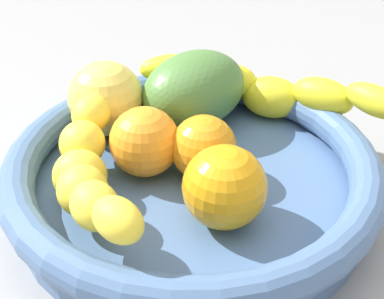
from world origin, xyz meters
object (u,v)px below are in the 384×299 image
object	(u,v)px
orange_front	(225,187)
apple_yellow	(106,99)
orange_mid_left	(204,148)
banana_draped_right	(270,90)
fruit_bowl	(192,175)
banana_draped_left	(90,161)
mango_green	(194,90)
orange_mid_right	(146,139)

from	to	relation	value
orange_front	apple_yellow	distance (cm)	16.77
orange_mid_left	banana_draped_right	bearing A→B (deg)	-19.43
fruit_bowl	orange_front	distance (cm)	6.50
banana_draped_left	fruit_bowl	bearing A→B (deg)	-57.38
mango_green	orange_mid_right	bearing A→B (deg)	168.58
banana_draped_left	banana_draped_right	bearing A→B (deg)	-35.90
orange_mid_right	banana_draped_right	bearing A→B (deg)	-38.02
banana_draped_right	mango_green	world-z (taller)	mango_green
banana_draped_right	orange_front	bearing A→B (deg)	177.25
orange_mid_right	fruit_bowl	bearing A→B (deg)	-95.06
banana_draped_right	orange_mid_right	world-z (taller)	banana_draped_right
banana_draped_right	banana_draped_left	bearing A→B (deg)	144.10
orange_front	mango_green	distance (cm)	14.91
mango_green	banana_draped_right	bearing A→B (deg)	-70.80
apple_yellow	mango_green	distance (cm)	8.50
orange_mid_right	mango_green	world-z (taller)	mango_green
apple_yellow	orange_mid_left	bearing A→B (deg)	-112.34
fruit_bowl	apple_yellow	xyz separation A→B (cm)	(5.18, 9.92, 3.18)
orange_front	orange_mid_right	xyz separation A→B (cm)	(4.80, 7.97, -0.20)
banana_draped_right	mango_green	xyz separation A→B (cm)	(-2.43, 6.97, 0.21)
orange_front	mango_green	world-z (taller)	mango_green
banana_draped_right	orange_front	world-z (taller)	orange_front
apple_yellow	orange_front	bearing A→B (deg)	-125.00
fruit_bowl	mango_green	size ratio (longest dim) A/B	2.87
banana_draped_left	orange_mid_left	distance (cm)	9.49
fruit_bowl	apple_yellow	bearing A→B (deg)	62.42
orange_mid_right	apple_yellow	xyz separation A→B (cm)	(4.82, 5.76, 0.54)
banana_draped_left	mango_green	bearing A→B (deg)	-18.86
fruit_bowl	banana_draped_right	size ratio (longest dim) A/B	1.22
orange_mid_left	apple_yellow	bearing A→B (deg)	67.66
banana_draped_right	orange_mid_left	size ratio (longest dim) A/B	4.64
banana_draped_right	orange_mid_left	world-z (taller)	banana_draped_right
orange_mid_left	orange_mid_right	xyz separation A→B (cm)	(-0.42, 4.95, 0.21)
orange_front	orange_mid_left	distance (cm)	6.05
fruit_bowl	mango_green	xyz separation A→B (cm)	(9.12, 2.40, 3.24)
banana_draped_right	orange_mid_right	bearing A→B (deg)	141.98
fruit_bowl	orange_front	bearing A→B (deg)	-139.33
orange_front	mango_green	xyz separation A→B (cm)	(13.55, 6.20, 0.40)
fruit_bowl	orange_mid_right	xyz separation A→B (cm)	(0.37, 4.17, 2.64)
banana_draped_right	orange_mid_right	xyz separation A→B (cm)	(-11.18, 8.74, -0.39)
fruit_bowl	banana_draped_right	world-z (taller)	banana_draped_right
fruit_bowl	orange_mid_left	xyz separation A→B (cm)	(0.79, -0.78, 2.43)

